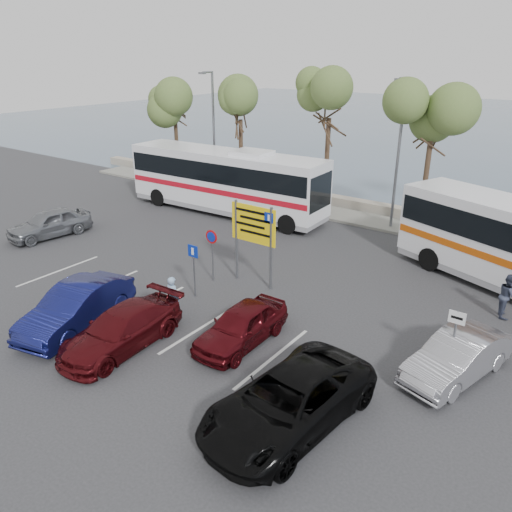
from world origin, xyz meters
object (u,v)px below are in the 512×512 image
Objects in this scene: car_silver_a at (49,223)px; car_maroon at (122,329)px; street_lamp_left at (213,127)px; car_blue at (77,307)px; direction_sign at (253,231)px; pedestrian_far at (508,296)px; street_lamp_right at (398,147)px; pedestrian_near at (173,297)px; coach_bus_left at (226,183)px; car_silver_b at (457,357)px; car_red at (242,325)px; suv_black at (289,401)px.

car_silver_a is 0.94× the size of car_maroon.
street_lamp_left reaches higher than car_blue.
direction_sign is 2.09× the size of pedestrian_far.
pedestrian_far is at bearing -43.40° from street_lamp_right.
pedestrian_near is at bearing -3.77° from car_silver_a.
coach_bus_left is 7.61× the size of pedestrian_far.
car_blue is (8.00, -17.02, -3.81)m from street_lamp_left.
street_lamp_left is at bearing 53.46° from pedestrian_far.
coach_bus_left reaches higher than direction_sign.
car_silver_b is (9.60, 4.97, 0.01)m from car_maroon.
car_blue reaches higher than car_maroon.
street_lamp_right is 1.66× the size of car_blue.
car_red is at bearing -179.26° from pedestrian_near.
car_blue is (-5.00, -17.02, -3.81)m from street_lamp_right.
coach_bus_left reaches higher than suv_black.
car_red is 0.95× the size of car_silver_b.
suv_black reaches higher than car_red.
street_lamp_left is 1.66× the size of car_blue.
car_silver_a is 0.81× the size of suv_black.
pedestrian_far is at bearing 19.32° from direction_sign.
car_silver_a is 2.55× the size of pedestrian_far.
direction_sign reaches higher than car_red.
car_silver_b reaches higher than car_red.
direction_sign is 6.92m from car_maroon.
car_maroon is (11.84, -4.97, -0.07)m from car_silver_a.
direction_sign reaches higher than car_silver_b.
street_lamp_left is at bearing 101.88° from car_blue.
suv_black is (9.00, 0.16, -0.04)m from car_blue.
direction_sign is 0.66× the size of suv_black.
street_lamp_right is 10.33m from coach_bus_left.
car_maroon is at bearing -98.70° from street_lamp_right.
car_silver_a reaches higher than car_maroon.
direction_sign reaches higher than suv_black.
direction_sign is at bearing 82.18° from car_maroon.
coach_bus_left is at bearing -40.78° from street_lamp_left.
coach_bus_left reaches higher than car_maroon.
car_silver_a is (-12.44, -1.70, -1.68)m from direction_sign.
suv_black is (17.00, -16.86, -3.85)m from street_lamp_left.
pedestrian_near is (-2.67, -14.48, -3.76)m from street_lamp_right.
suv_black is 7.08m from pedestrian_near.
pedestrian_near is at bearing 108.92° from pedestrian_far.
suv_black is 3.16× the size of pedestrian_far.
pedestrian_far is at bearing -144.30° from pedestrian_near.
car_red is at bearing 151.52° from suv_black.
car_silver_b is (16.50, -9.00, -1.19)m from coach_bus_left.
pedestrian_far is (9.42, 3.30, -1.57)m from direction_sign.
pedestrian_near reaches higher than car_maroon.
coach_bus_left is at bearing 167.01° from car_silver_b.
direction_sign is at bearing -175.06° from car_silver_b.
car_red is at bearing -144.27° from car_silver_b.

